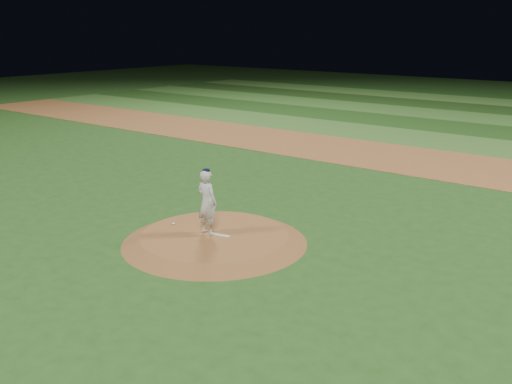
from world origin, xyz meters
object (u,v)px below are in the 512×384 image
(pitchers_mound, at_px, (215,238))
(pitching_rubber, at_px, (222,235))
(pitcher_on_mound, at_px, (207,202))
(rosin_bag, at_px, (173,224))

(pitchers_mound, distance_m, pitching_rubber, 0.29)
(pitching_rubber, height_order, pitcher_on_mound, pitcher_on_mound)
(pitching_rubber, relative_size, rosin_bag, 4.92)
(pitching_rubber, relative_size, pitcher_on_mound, 0.26)
(rosin_bag, height_order, pitcher_on_mound, pitcher_on_mound)
(pitchers_mound, xyz_separation_m, pitching_rubber, (0.25, 0.02, 0.14))
(pitching_rubber, xyz_separation_m, pitcher_on_mound, (-0.45, -0.11, 0.97))
(pitchers_mound, distance_m, rosin_bag, 1.61)
(pitcher_on_mound, bearing_deg, pitchers_mound, 23.64)
(pitchers_mound, relative_size, pitching_rubber, 10.50)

